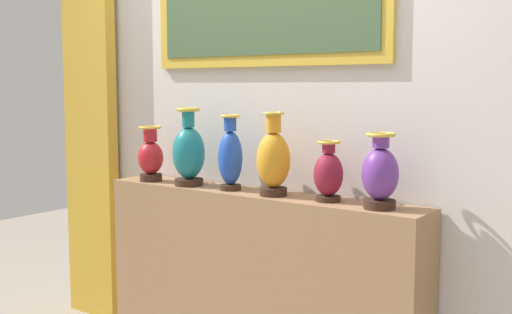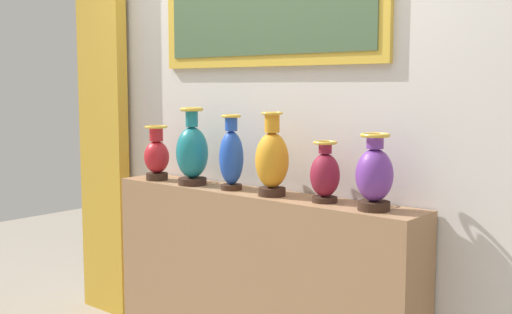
% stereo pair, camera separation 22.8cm
% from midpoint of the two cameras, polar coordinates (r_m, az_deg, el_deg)
% --- Properties ---
extents(display_shelf, '(1.87, 0.29, 0.99)m').
position_cam_midpoint_polar(display_shelf, '(3.44, 1.93, -11.27)').
color(display_shelf, '#99704C').
rests_on(display_shelf, ground_plane).
extents(back_wall, '(3.37, 0.14, 3.15)m').
position_cam_midpoint_polar(back_wall, '(3.44, 4.08, 7.27)').
color(back_wall, silver).
rests_on(back_wall, ground_plane).
extents(curtain_gold, '(0.43, 0.08, 2.83)m').
position_cam_midpoint_polar(curtain_gold, '(4.36, -12.08, 4.62)').
color(curtain_gold, gold).
rests_on(curtain_gold, ground_plane).
extents(vase_crimson, '(0.15, 0.15, 0.32)m').
position_cam_midpoint_polar(vase_crimson, '(3.76, -7.16, 0.10)').
color(vase_crimson, '#382319').
rests_on(vase_crimson, display_shelf).
extents(vase_teal, '(0.18, 0.18, 0.43)m').
position_cam_midpoint_polar(vase_teal, '(3.56, -3.91, 0.42)').
color(vase_teal, '#382319').
rests_on(vase_teal, display_shelf).
extents(vase_sapphire, '(0.13, 0.13, 0.40)m').
position_cam_midpoint_polar(vase_sapphire, '(3.38, -0.29, 0.05)').
color(vase_sapphire, '#382319').
rests_on(vase_sapphire, display_shelf).
extents(vase_amber, '(0.17, 0.17, 0.42)m').
position_cam_midpoint_polar(vase_amber, '(3.20, 3.47, -0.27)').
color(vase_amber, '#382319').
rests_on(vase_amber, display_shelf).
extents(vase_burgundy, '(0.14, 0.14, 0.29)m').
position_cam_midpoint_polar(vase_burgundy, '(3.05, 8.30, -1.58)').
color(vase_burgundy, '#382319').
rests_on(vase_burgundy, display_shelf).
extents(vase_violet, '(0.17, 0.17, 0.34)m').
position_cam_midpoint_polar(vase_violet, '(2.89, 12.75, -1.63)').
color(vase_violet, '#382319').
rests_on(vase_violet, display_shelf).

